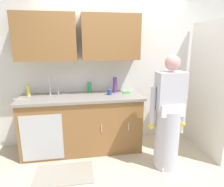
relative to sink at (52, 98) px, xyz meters
name	(u,v)px	position (x,y,z in m)	size (l,w,h in m)	color
ground_plane	(124,170)	(1.01, -0.71, -0.93)	(9.00, 9.00, 0.00)	beige
kitchen_wall_with_uppers	(104,60)	(0.87, 0.29, 0.55)	(4.80, 0.44, 2.70)	silver
closet_door_panel	(207,89)	(2.46, -0.31, 0.12)	(1.10, 0.04, 2.10)	silver
counter_cabinet	(82,124)	(0.46, -0.01, -0.48)	(1.90, 0.62, 0.90)	brown
countertop	(81,97)	(0.46, -0.01, -0.01)	(1.96, 0.66, 0.04)	gray
sink	(52,98)	(0.00, 0.00, 0.00)	(0.50, 0.36, 0.35)	#B7BABF
person_at_sink	(168,122)	(1.64, -0.69, -0.23)	(0.55, 0.34, 1.62)	white
floor_mat	(64,174)	(0.18, -0.66, -0.92)	(0.80, 0.50, 0.01)	gray
bottle_soap	(115,85)	(1.03, 0.13, 0.14)	(0.07, 0.07, 0.26)	#66388C
bottle_water_tall	(28,90)	(-0.37, 0.16, 0.10)	(0.06, 0.06, 0.18)	#D8D14C
bottle_dish_liquid	(89,88)	(0.60, 0.19, 0.10)	(0.06, 0.06, 0.18)	#2D8C4C
cup_by_sink	(110,92)	(0.92, 0.00, 0.06)	(0.08, 0.08, 0.09)	#33478C
knife_on_counter	(20,99)	(-0.45, -0.05, 0.02)	(0.24, 0.02, 0.01)	silver
sponge	(126,92)	(1.21, 0.06, 0.03)	(0.11, 0.07, 0.03)	#4CBF4C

